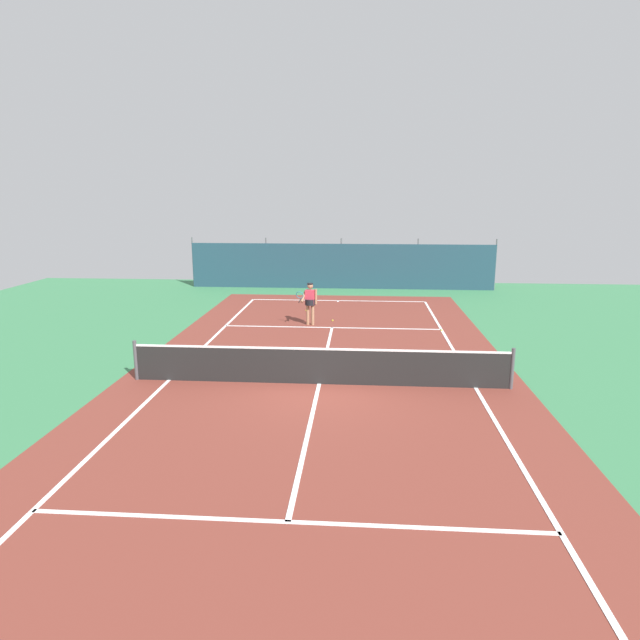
{
  "coord_description": "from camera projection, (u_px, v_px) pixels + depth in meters",
  "views": [
    {
      "loc": [
        1.06,
        -13.94,
        4.94
      ],
      "look_at": [
        -0.26,
        3.76,
        0.9
      ],
      "focal_mm": 30.93,
      "sensor_mm": 36.0,
      "label": 1
    }
  ],
  "objects": [
    {
      "name": "tennis_ball_midcourt",
      "position": [
        306.0,
        310.0,
        23.95
      ],
      "size": [
        0.07,
        0.07,
        0.07
      ],
      "primitive_type": "sphere",
      "color": "#CCDB33",
      "rests_on": "ground"
    },
    {
      "name": "tennis_player",
      "position": [
        310.0,
        301.0,
        21.21
      ],
      "size": [
        0.8,
        0.69,
        1.64
      ],
      "rotation": [
        0.0,
        0.0,
        2.93
      ],
      "color": "#9E7051",
      "rests_on": "ground"
    },
    {
      "name": "back_fence",
      "position": [
        341.0,
        275.0,
        30.1
      ],
      "size": [
        16.3,
        0.98,
        2.7
      ],
      "color": "#1E3D4C",
      "rests_on": "ground"
    },
    {
      "name": "court_surface",
      "position": [
        319.0,
        384.0,
        14.72
      ],
      "size": [
        11.02,
        26.6,
        0.01
      ],
      "color": "brown",
      "rests_on": "ground"
    },
    {
      "name": "ground_plane",
      "position": [
        319.0,
        384.0,
        14.73
      ],
      "size": [
        36.0,
        36.0,
        0.0
      ],
      "primitive_type": "plane",
      "color": "#387A4C"
    },
    {
      "name": "tennis_net",
      "position": [
        319.0,
        366.0,
        14.61
      ],
      "size": [
        10.12,
        0.1,
        1.1
      ],
      "color": "black",
      "rests_on": "ground"
    },
    {
      "name": "tennis_ball_near_player",
      "position": [
        442.0,
        330.0,
        20.44
      ],
      "size": [
        0.07,
        0.07,
        0.07
      ],
      "primitive_type": "sphere",
      "color": "#CCDB33",
      "rests_on": "ground"
    },
    {
      "name": "tennis_ball_by_sideline",
      "position": [
        333.0,
        320.0,
        22.04
      ],
      "size": [
        0.07,
        0.07,
        0.07
      ],
      "primitive_type": "sphere",
      "color": "#CCDB33",
      "rests_on": "ground"
    }
  ]
}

